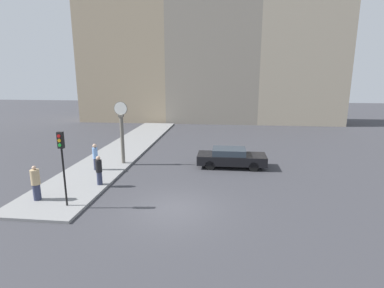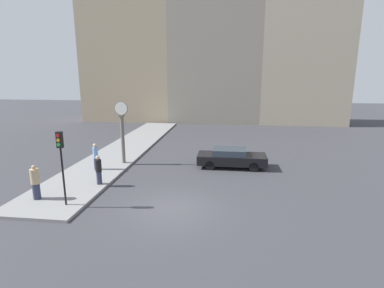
{
  "view_description": "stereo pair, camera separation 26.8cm",
  "coord_description": "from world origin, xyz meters",
  "px_view_note": "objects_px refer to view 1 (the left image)",
  "views": [
    {
      "loc": [
        2.33,
        -13.03,
        6.21
      ],
      "look_at": [
        0.2,
        6.25,
        1.75
      ],
      "focal_mm": 28.0,
      "sensor_mm": 36.0,
      "label": 1
    },
    {
      "loc": [
        2.6,
        -13.0,
        6.21
      ],
      "look_at": [
        0.2,
        6.25,
        1.75
      ],
      "focal_mm": 28.0,
      "sensor_mm": 36.0,
      "label": 2
    }
  ],
  "objects_px": {
    "pedestrian_black_jacket": "(99,170)",
    "pedestrian_blue_stripe": "(95,157)",
    "street_clock": "(122,131)",
    "sedan_car": "(231,157)",
    "pedestrian_tan_coat": "(36,183)",
    "traffic_light_near": "(62,153)"
  },
  "relations": [
    {
      "from": "sedan_car",
      "to": "street_clock",
      "type": "distance_m",
      "value": 7.79
    },
    {
      "from": "sedan_car",
      "to": "pedestrian_tan_coat",
      "type": "relative_size",
      "value": 2.65
    },
    {
      "from": "street_clock",
      "to": "pedestrian_black_jacket",
      "type": "bearing_deg",
      "value": -88.77
    },
    {
      "from": "sedan_car",
      "to": "pedestrian_black_jacket",
      "type": "height_order",
      "value": "pedestrian_black_jacket"
    },
    {
      "from": "traffic_light_near",
      "to": "street_clock",
      "type": "height_order",
      "value": "street_clock"
    },
    {
      "from": "pedestrian_black_jacket",
      "to": "pedestrian_tan_coat",
      "type": "distance_m",
      "value": 3.28
    },
    {
      "from": "pedestrian_tan_coat",
      "to": "traffic_light_near",
      "type": "bearing_deg",
      "value": -15.05
    },
    {
      "from": "pedestrian_black_jacket",
      "to": "traffic_light_near",
      "type": "bearing_deg",
      "value": -98.03
    },
    {
      "from": "street_clock",
      "to": "pedestrian_black_jacket",
      "type": "xyz_separation_m",
      "value": [
        0.09,
        -4.32,
        -1.48
      ]
    },
    {
      "from": "pedestrian_black_jacket",
      "to": "pedestrian_tan_coat",
      "type": "height_order",
      "value": "pedestrian_tan_coat"
    },
    {
      "from": "traffic_light_near",
      "to": "pedestrian_blue_stripe",
      "type": "height_order",
      "value": "traffic_light_near"
    },
    {
      "from": "traffic_light_near",
      "to": "pedestrian_tan_coat",
      "type": "relative_size",
      "value": 2.03
    },
    {
      "from": "sedan_car",
      "to": "traffic_light_near",
      "type": "distance_m",
      "value": 11.1
    },
    {
      "from": "pedestrian_black_jacket",
      "to": "sedan_car",
      "type": "bearing_deg",
      "value": 31.76
    },
    {
      "from": "traffic_light_near",
      "to": "pedestrian_black_jacket",
      "type": "distance_m",
      "value": 3.4
    },
    {
      "from": "pedestrian_black_jacket",
      "to": "pedestrian_blue_stripe",
      "type": "bearing_deg",
      "value": 117.64
    },
    {
      "from": "sedan_car",
      "to": "traffic_light_near",
      "type": "bearing_deg",
      "value": -136.35
    },
    {
      "from": "pedestrian_tan_coat",
      "to": "pedestrian_black_jacket",
      "type": "bearing_deg",
      "value": 47.35
    },
    {
      "from": "street_clock",
      "to": "pedestrian_blue_stripe",
      "type": "bearing_deg",
      "value": -126.27
    },
    {
      "from": "pedestrian_blue_stripe",
      "to": "pedestrian_tan_coat",
      "type": "xyz_separation_m",
      "value": [
        -0.86,
        -5.01,
        -0.02
      ]
    },
    {
      "from": "pedestrian_tan_coat",
      "to": "pedestrian_blue_stripe",
      "type": "bearing_deg",
      "value": 80.26
    },
    {
      "from": "street_clock",
      "to": "traffic_light_near",
      "type": "bearing_deg",
      "value": -92.5
    }
  ]
}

